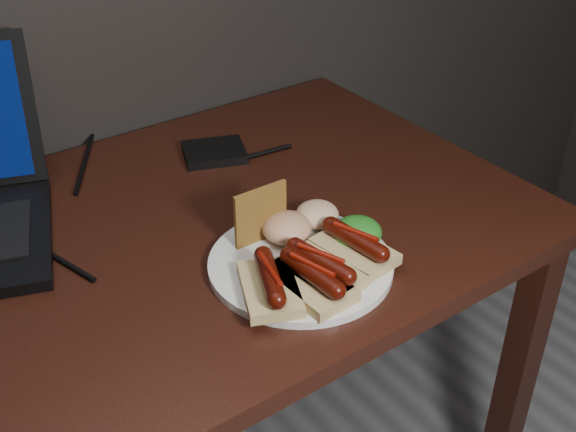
# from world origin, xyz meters

# --- Properties ---
(desk) EXTENTS (1.40, 0.70, 0.75)m
(desk) POSITION_xyz_m (0.00, 1.38, 0.66)
(desk) COLOR black
(desk) RESTS_ON ground
(hard_drive) EXTENTS (0.13, 0.12, 0.02)m
(hard_drive) POSITION_xyz_m (0.32, 1.55, 0.76)
(hard_drive) COLOR black
(hard_drive) RESTS_ON desk
(desk_cables) EXTENTS (0.97, 0.42, 0.01)m
(desk_cables) POSITION_xyz_m (-0.03, 1.53, 0.75)
(desk_cables) COLOR black
(desk_cables) RESTS_ON desk
(plate) EXTENTS (0.32, 0.32, 0.01)m
(plate) POSITION_xyz_m (0.25, 1.20, 0.76)
(plate) COLOR silver
(plate) RESTS_ON desk
(bread_sausage_left) EXTENTS (0.11, 0.13, 0.04)m
(bread_sausage_left) POSITION_xyz_m (0.17, 1.17, 0.78)
(bread_sausage_left) COLOR #DCC581
(bread_sausage_left) RESTS_ON plate
(bread_sausage_center) EXTENTS (0.09, 0.12, 0.04)m
(bread_sausage_center) POSITION_xyz_m (0.25, 1.16, 0.78)
(bread_sausage_center) COLOR #DCC581
(bread_sausage_center) RESTS_ON plate
(bread_sausage_right) EXTENTS (0.08, 0.12, 0.04)m
(bread_sausage_right) POSITION_xyz_m (0.32, 1.17, 0.78)
(bread_sausage_right) COLOR #DCC581
(bread_sausage_right) RESTS_ON plate
(bread_sausage_extra) EXTENTS (0.08, 0.12, 0.04)m
(bread_sausage_extra) POSITION_xyz_m (0.22, 1.14, 0.78)
(bread_sausage_extra) COLOR #DCC581
(bread_sausage_extra) RESTS_ON plate
(crispbread) EXTENTS (0.09, 0.01, 0.08)m
(crispbread) POSITION_xyz_m (0.23, 1.28, 0.80)
(crispbread) COLOR #AB792F
(crispbread) RESTS_ON plate
(salad_greens) EXTENTS (0.07, 0.07, 0.04)m
(salad_greens) POSITION_xyz_m (0.34, 1.19, 0.78)
(salad_greens) COLOR #136117
(salad_greens) RESTS_ON plate
(salsa_mound) EXTENTS (0.07, 0.07, 0.04)m
(salsa_mound) POSITION_xyz_m (0.26, 1.26, 0.78)
(salsa_mound) COLOR #9C1E0F
(salsa_mound) RESTS_ON plate
(coleslaw_mound) EXTENTS (0.06, 0.06, 0.04)m
(coleslaw_mound) POSITION_xyz_m (0.32, 1.26, 0.78)
(coleslaw_mound) COLOR beige
(coleslaw_mound) RESTS_ON plate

